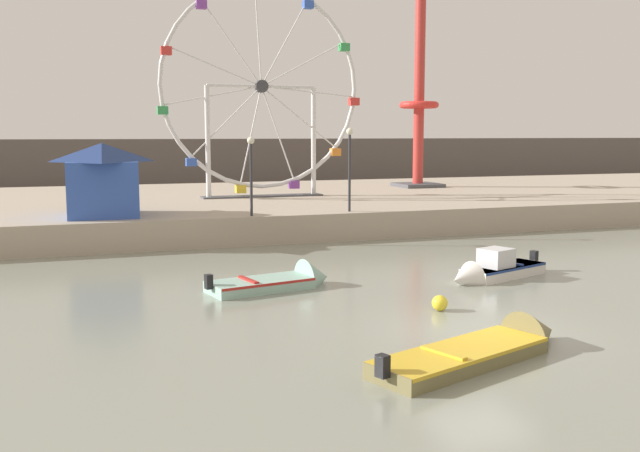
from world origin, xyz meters
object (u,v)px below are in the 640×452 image
(motorboat_white_red_stripe, at_px, (491,271))
(promenade_lamp_far, at_px, (350,157))
(motorboat_seafoam, at_px, (285,281))
(carnival_booth_blue_tent, at_px, (103,178))
(motorboat_olive_wood, at_px, (495,346))
(promenade_lamp_near, at_px, (251,163))
(mooring_buoy_orange, at_px, (440,303))
(drop_tower_red_tower, at_px, (419,100))
(ferris_wheel_white_frame, at_px, (261,90))

(motorboat_white_red_stripe, relative_size, promenade_lamp_far, 1.14)
(motorboat_white_red_stripe, xyz_separation_m, promenade_lamp_far, (-1.05, 10.27, 3.51))
(promenade_lamp_far, bearing_deg, motorboat_seafoam, -122.45)
(carnival_booth_blue_tent, bearing_deg, motorboat_olive_wood, -66.19)
(motorboat_white_red_stripe, height_order, promenade_lamp_near, promenade_lamp_near)
(promenade_lamp_far, distance_m, mooring_buoy_orange, 14.24)
(motorboat_white_red_stripe, distance_m, promenade_lamp_near, 11.98)
(motorboat_seafoam, height_order, motorboat_olive_wood, motorboat_seafoam)
(motorboat_white_red_stripe, bearing_deg, mooring_buoy_orange, 21.56)
(carnival_booth_blue_tent, xyz_separation_m, mooring_buoy_orange, (8.17, -15.37, -2.72))
(drop_tower_red_tower, bearing_deg, ferris_wheel_white_frame, -161.39)
(motorboat_white_red_stripe, bearing_deg, drop_tower_red_tower, -131.08)
(motorboat_olive_wood, height_order, drop_tower_red_tower, drop_tower_red_tower)
(mooring_buoy_orange, bearing_deg, promenade_lamp_far, 78.91)
(motorboat_olive_wood, xyz_separation_m, drop_tower_red_tower, (13.50, 30.35, 6.93))
(promenade_lamp_far, bearing_deg, motorboat_white_red_stripe, -84.17)
(drop_tower_red_tower, bearing_deg, motorboat_seafoam, -125.78)
(motorboat_olive_wood, distance_m, drop_tower_red_tower, 33.93)
(ferris_wheel_white_frame, height_order, mooring_buoy_orange, ferris_wheel_white_frame)
(drop_tower_red_tower, bearing_deg, motorboat_white_red_stripe, -111.30)
(promenade_lamp_near, xyz_separation_m, promenade_lamp_far, (4.72, 0.29, 0.23))
(ferris_wheel_white_frame, height_order, carnival_booth_blue_tent, ferris_wheel_white_frame)
(motorboat_white_red_stripe, relative_size, motorboat_olive_wood, 0.77)
(carnival_booth_blue_tent, distance_m, promenade_lamp_far, 11.01)
(promenade_lamp_far, bearing_deg, drop_tower_red_tower, 52.01)
(motorboat_seafoam, height_order, ferris_wheel_white_frame, ferris_wheel_white_frame)
(promenade_lamp_near, bearing_deg, ferris_wheel_white_frame, 72.50)
(carnival_booth_blue_tent, relative_size, promenade_lamp_near, 1.13)
(motorboat_white_red_stripe, bearing_deg, motorboat_olive_wood, 38.35)
(mooring_buoy_orange, bearing_deg, drop_tower_red_tower, 64.28)
(carnival_booth_blue_tent, height_order, mooring_buoy_orange, carnival_booth_blue_tent)
(drop_tower_red_tower, relative_size, promenade_lamp_near, 4.14)
(motorboat_white_red_stripe, distance_m, ferris_wheel_white_frame, 20.60)
(motorboat_olive_wood, distance_m, mooring_buoy_orange, 4.00)
(motorboat_white_red_stripe, xyz_separation_m, mooring_buoy_orange, (-3.70, -3.25, -0.08))
(motorboat_white_red_stripe, xyz_separation_m, drop_tower_red_tower, (9.03, 23.17, 6.83))
(promenade_lamp_near, bearing_deg, motorboat_olive_wood, -85.65)
(motorboat_white_red_stripe, bearing_deg, ferris_wheel_white_frame, -101.27)
(ferris_wheel_white_frame, relative_size, promenade_lamp_near, 3.47)
(ferris_wheel_white_frame, distance_m, promenade_lamp_far, 9.73)
(mooring_buoy_orange, bearing_deg, promenade_lamp_near, 98.88)
(motorboat_olive_wood, relative_size, promenade_lamp_near, 1.65)
(motorboat_olive_wood, xyz_separation_m, mooring_buoy_orange, (0.76, 3.92, 0.03))
(motorboat_white_red_stripe, distance_m, promenade_lamp_far, 10.90)
(motorboat_seafoam, relative_size, motorboat_olive_wood, 0.77)
(motorboat_olive_wood, xyz_separation_m, promenade_lamp_near, (-1.30, 17.16, 3.39))
(motorboat_olive_wood, bearing_deg, carnival_booth_blue_tent, 91.08)
(motorboat_seafoam, xyz_separation_m, mooring_buoy_orange, (3.18, -4.35, 0.03))
(motorboat_white_red_stripe, height_order, carnival_booth_blue_tent, carnival_booth_blue_tent)
(promenade_lamp_far, bearing_deg, promenade_lamp_near, -176.54)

